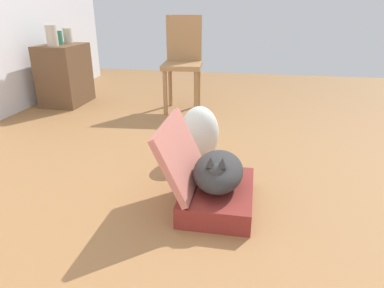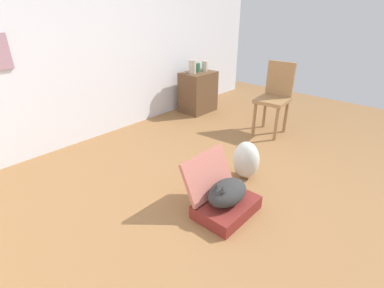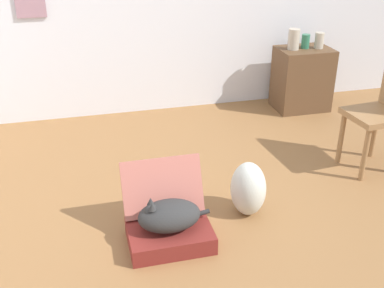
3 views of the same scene
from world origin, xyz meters
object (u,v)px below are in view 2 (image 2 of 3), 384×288
plastic_bag_white (246,160)px  side_table (198,92)px  vase_short (205,66)px  vase_tall (192,67)px  cat (227,192)px  chair (275,96)px  suitcase_base (226,207)px  vase_round (198,68)px

plastic_bag_white → side_table: (1.28, 1.80, 0.13)m
side_table → vase_short: (0.14, -0.02, 0.42)m
side_table → vase_tall: size_ratio=3.15×
cat → vase_tall: bearing=48.6°
side_table → chair: bearing=-88.7°
cat → chair: bearing=17.3°
vase_short → vase_tall: bearing=175.3°
plastic_bag_white → vase_tall: vase_tall is taller
cat → chair: chair is taller
cat → plastic_bag_white: bearing=18.3°
vase_tall → vase_short: bearing=-4.7°
cat → vase_short: size_ratio=2.98×
cat → chair: (1.95, 0.61, 0.32)m
cat → side_table: size_ratio=0.73×
vase_tall → chair: 1.44m
side_table → suitcase_base: bearing=-133.6°
plastic_bag_white → chair: 1.41m
suitcase_base → chair: bearing=17.4°
vase_tall → chair: chair is taller
suitcase_base → plastic_bag_white: (0.63, 0.21, 0.14)m
cat → plastic_bag_white: size_ratio=1.20×
suitcase_base → vase_tall: (1.77, 2.01, 0.73)m
plastic_bag_white → vase_short: bearing=51.3°
cat → plastic_bag_white: 0.67m
vase_short → plastic_bag_white: bearing=-128.7°
cat → vase_tall: 2.74m
vase_tall → vase_short: vase_tall is taller
side_table → chair: size_ratio=0.68×
plastic_bag_white → side_table: size_ratio=0.61×
suitcase_base → side_table: (1.91, 2.01, 0.28)m
vase_round → cat: bearing=-133.5°
cat → plastic_bag_white: plastic_bag_white is taller
vase_round → vase_tall: bearing=-176.5°
chair → side_table: bearing=176.1°
vase_tall → chair: (0.17, -1.40, -0.24)m
vase_tall → vase_short: size_ratio=1.29×
cat → side_table: bearing=46.3°
vase_round → chair: 1.43m
vase_tall → plastic_bag_white: bearing=-122.4°
cat → side_table: 2.78m
suitcase_base → side_table: side_table is taller
vase_short → vase_round: 0.15m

